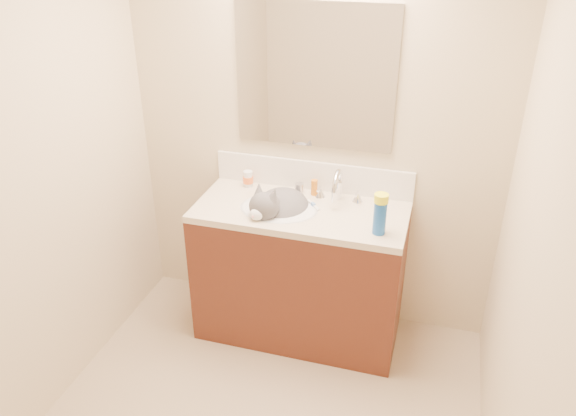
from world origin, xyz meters
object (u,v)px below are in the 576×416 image
Objects in this scene: vanity_cabinet at (300,275)px; spray_can at (380,218)px; basin at (279,219)px; faucet at (338,189)px; silver_jar at (299,188)px; pill_bottle at (248,179)px; cat at (279,210)px; amber_bottle at (314,187)px.

vanity_cabinet is 6.54× the size of spray_can.
faucet reaches higher than basin.
silver_jar is at bearing 107.70° from vanity_cabinet.
faucet is at bearing -13.19° from silver_jar.
silver_jar is at bearing 0.50° from pill_bottle.
pill_bottle is (-0.26, 0.20, 0.07)m from cat.
silver_jar is 0.09m from amber_bottle.
pill_bottle is (-0.38, 0.19, 0.50)m from vanity_cabinet.
faucet is 0.16m from amber_bottle.
vanity_cabinet is 0.66m from pill_bottle.
faucet is 1.53× the size of spray_can.
cat is 5.10× the size of amber_bottle.
spray_can reaches higher than vanity_cabinet.
faucet is at bearing 134.39° from spray_can.
vanity_cabinet is 2.67× the size of basin.
amber_bottle is (0.15, 0.22, 0.12)m from basin.
faucet is 4.58× the size of silver_jar.
basin is (-0.12, -0.03, 0.38)m from vanity_cabinet.
cat is 0.61m from spray_can.
amber_bottle is at bearing 159.67° from faucet.
cat is at bearing -127.44° from amber_bottle.
faucet is (0.18, 0.14, 0.54)m from vanity_cabinet.
basin is 4.50× the size of pill_bottle.
cat is 0.22m from silver_jar.
spray_can is (0.59, -0.14, 0.11)m from cat.
silver_jar is at bearing 166.81° from faucet.
pill_bottle is (-0.56, 0.05, -0.04)m from faucet.
cat reaches higher than silver_jar.
pill_bottle reaches higher than vanity_cabinet.
spray_can reaches higher than amber_bottle.
faucet is 2.95× the size of amber_bottle.
cat is at bearing -174.98° from vanity_cabinet.
spray_can is at bearing -11.60° from basin.
basin is 0.36m from pill_bottle.
basin is 2.45× the size of spray_can.
spray_can is (0.28, -0.29, 0.01)m from faucet.
basin reaches higher than vanity_cabinet.
cat reaches higher than spray_can.
spray_can is (0.43, -0.34, 0.04)m from amber_bottle.
silver_jar is at bearing 75.43° from basin.
vanity_cabinet is 0.73m from spray_can.
faucet is at bearing 29.12° from basin.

